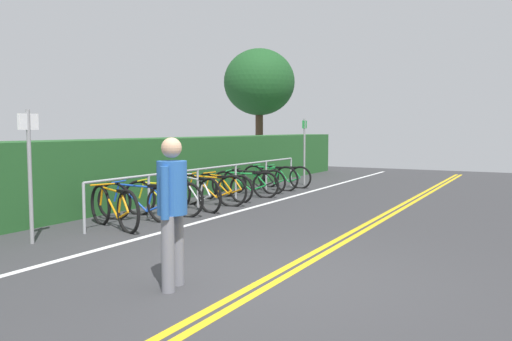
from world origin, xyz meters
TOP-DOWN VIEW (x-y plane):
  - ground_plane at (0.00, 0.00)m, footprint 34.38×12.77m
  - centre_line_yellow_inner at (0.00, -0.08)m, footprint 30.94×0.10m
  - centre_line_yellow_outer at (0.00, 0.08)m, footprint 30.94×0.10m
  - bike_lane_stripe_white at (0.00, 2.84)m, footprint 30.94×0.12m
  - bike_rack at (4.83, 3.88)m, footprint 8.11×0.05m
  - bicycle_0 at (1.37, 3.78)m, footprint 0.69×1.70m
  - bicycle_1 at (2.12, 3.87)m, footprint 0.48×1.81m
  - bicycle_2 at (2.80, 3.86)m, footprint 0.53×1.72m
  - bicycle_3 at (3.72, 3.75)m, footprint 0.66×1.73m
  - bicycle_4 at (4.42, 3.82)m, footprint 0.51×1.74m
  - bicycle_5 at (5.22, 3.97)m, footprint 0.46×1.73m
  - bicycle_6 at (6.02, 3.84)m, footprint 0.59×1.72m
  - bicycle_7 at (6.79, 4.01)m, footprint 0.61×1.68m
  - bicycle_8 at (7.65, 3.97)m, footprint 0.46×1.72m
  - bicycle_9 at (8.42, 3.90)m, footprint 0.46×1.65m
  - pedestrian at (-0.85, 0.80)m, footprint 0.47×0.32m
  - sign_post_near at (-0.11, 4.00)m, footprint 0.36×0.06m
  - sign_post_far at (9.41, 3.69)m, footprint 0.36×0.07m
  - hedge_backdrop at (6.33, 5.58)m, footprint 17.06×1.20m
  - tree_mid at (13.14, 7.26)m, footprint 2.81×2.81m

SIDE VIEW (x-z plane):
  - ground_plane at x=0.00m, z-range -0.05..0.00m
  - centre_line_yellow_inner at x=0.00m, z-range 0.00..0.00m
  - centre_line_yellow_outer at x=0.00m, z-range 0.00..0.00m
  - bike_lane_stripe_white at x=0.00m, z-range 0.00..0.00m
  - bicycle_9 at x=8.42m, z-range -0.02..0.67m
  - bicycle_5 at x=5.22m, z-range -0.02..0.67m
  - bicycle_7 at x=6.79m, z-range -0.02..0.67m
  - bicycle_6 at x=6.02m, z-range -0.02..0.68m
  - bicycle_8 at x=7.65m, z-range -0.02..0.72m
  - bicycle_2 at x=2.80m, z-range -0.02..0.72m
  - bicycle_4 at x=4.42m, z-range -0.02..0.73m
  - bicycle_1 at x=2.12m, z-range -0.02..0.74m
  - bicycle_0 at x=1.37m, z-range -0.02..0.75m
  - bicycle_3 at x=3.72m, z-range -0.02..0.75m
  - bike_rack at x=4.83m, z-range 0.22..1.08m
  - hedge_backdrop at x=6.33m, z-range 0.00..1.49m
  - pedestrian at x=-0.85m, z-range 0.12..1.74m
  - sign_post_near at x=-0.11m, z-range 0.22..2.22m
  - sign_post_far at x=9.41m, z-range 0.22..2.24m
  - tree_mid at x=13.14m, z-range 1.10..5.97m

